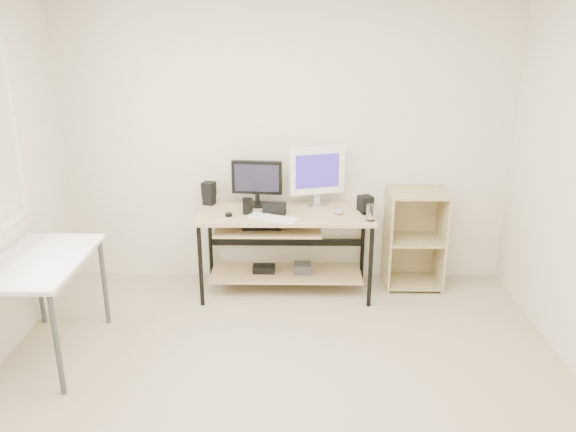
{
  "coord_description": "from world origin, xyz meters",
  "views": [
    {
      "loc": [
        0.08,
        -2.92,
        2.27
      ],
      "look_at": [
        0.02,
        1.3,
        0.83
      ],
      "focal_mm": 35.0,
      "sensor_mm": 36.0,
      "label": 1
    }
  ],
  "objects_px": {
    "desk": "(283,234)",
    "side_table": "(40,270)",
    "shelf_unit": "(413,238)",
    "white_imac": "(317,172)",
    "audio_controller": "(248,206)",
    "black_monitor": "(257,180)"
  },
  "relations": [
    {
      "from": "desk",
      "to": "audio_controller",
      "type": "height_order",
      "value": "audio_controller"
    },
    {
      "from": "black_monitor",
      "to": "audio_controller",
      "type": "distance_m",
      "value": 0.3
    },
    {
      "from": "desk",
      "to": "black_monitor",
      "type": "height_order",
      "value": "black_monitor"
    },
    {
      "from": "side_table",
      "to": "white_imac",
      "type": "height_order",
      "value": "white_imac"
    },
    {
      "from": "shelf_unit",
      "to": "white_imac",
      "type": "relative_size",
      "value": 1.7
    },
    {
      "from": "shelf_unit",
      "to": "white_imac",
      "type": "distance_m",
      "value": 1.07
    },
    {
      "from": "shelf_unit",
      "to": "black_monitor",
      "type": "distance_m",
      "value": 1.5
    },
    {
      "from": "side_table",
      "to": "black_monitor",
      "type": "relative_size",
      "value": 2.24
    },
    {
      "from": "desk",
      "to": "white_imac",
      "type": "bearing_deg",
      "value": 29.71
    },
    {
      "from": "side_table",
      "to": "black_monitor",
      "type": "height_order",
      "value": "black_monitor"
    },
    {
      "from": "shelf_unit",
      "to": "black_monitor",
      "type": "relative_size",
      "value": 2.01
    },
    {
      "from": "audio_controller",
      "to": "black_monitor",
      "type": "bearing_deg",
      "value": 95.04
    },
    {
      "from": "black_monitor",
      "to": "white_imac",
      "type": "relative_size",
      "value": 0.84
    },
    {
      "from": "desk",
      "to": "side_table",
      "type": "bearing_deg",
      "value": -147.35
    },
    {
      "from": "black_monitor",
      "to": "side_table",
      "type": "bearing_deg",
      "value": -133.71
    },
    {
      "from": "shelf_unit",
      "to": "audio_controller",
      "type": "relative_size",
      "value": 6.17
    },
    {
      "from": "desk",
      "to": "white_imac",
      "type": "distance_m",
      "value": 0.62
    },
    {
      "from": "side_table",
      "to": "shelf_unit",
      "type": "xyz_separation_m",
      "value": [
        2.83,
        1.22,
        -0.22
      ]
    },
    {
      "from": "black_monitor",
      "to": "audio_controller",
      "type": "height_order",
      "value": "black_monitor"
    },
    {
      "from": "desk",
      "to": "audio_controller",
      "type": "xyz_separation_m",
      "value": [
        -0.3,
        -0.08,
        0.28
      ]
    },
    {
      "from": "white_imac",
      "to": "side_table",
      "type": "bearing_deg",
      "value": -164.45
    },
    {
      "from": "side_table",
      "to": "audio_controller",
      "type": "relative_size",
      "value": 6.86
    }
  ]
}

